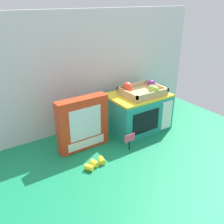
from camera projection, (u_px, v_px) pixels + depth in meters
The scene contains 7 objects.
ground_plane at pixel (114, 138), 1.59m from camera, with size 1.70×1.70×0.00m, color #147A4C.
display_back_panel at pixel (91, 71), 1.63m from camera, with size 1.61×0.03×0.75m, color silver.
toy_microwave at pixel (137, 111), 1.67m from camera, with size 0.38×0.29×0.24m.
food_groups_crate at pixel (142, 91), 1.61m from camera, with size 0.26×0.21×0.08m.
cookie_set_box at pixel (83, 124), 1.43m from camera, with size 0.30×0.07×0.31m.
price_sign at pixel (130, 140), 1.44m from camera, with size 0.07×0.01×0.10m.
loose_toy_banana at pixel (95, 164), 1.32m from camera, with size 0.13×0.07×0.03m.
Camera 1 is at (-0.78, -1.14, 0.81)m, focal length 40.68 mm.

